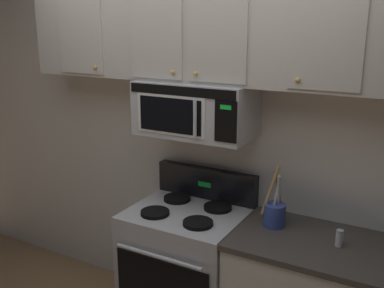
% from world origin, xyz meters
% --- Properties ---
extents(back_wall, '(5.20, 0.10, 2.70)m').
position_xyz_m(back_wall, '(0.00, 0.79, 1.35)').
color(back_wall, silver).
rests_on(back_wall, ground_plane).
extents(stove_range, '(0.76, 0.69, 1.12)m').
position_xyz_m(stove_range, '(0.00, 0.42, 0.47)').
color(stove_range, '#B7BABF').
rests_on(stove_range, ground_plane).
extents(over_range_microwave, '(0.76, 0.43, 0.35)m').
position_xyz_m(over_range_microwave, '(-0.00, 0.54, 1.58)').
color(over_range_microwave, '#B7BABF').
extents(upper_cabinets, '(2.50, 0.36, 0.55)m').
position_xyz_m(upper_cabinets, '(-0.00, 0.57, 2.02)').
color(upper_cabinets, '#BCB7AD').
extents(utensil_crock_blue, '(0.14, 0.13, 0.39)m').
position_xyz_m(utensil_crock_blue, '(0.58, 0.50, 0.99)').
color(utensil_crock_blue, '#384C9E').
rests_on(utensil_crock_blue, counter_segment).
extents(salt_shaker, '(0.04, 0.04, 0.10)m').
position_xyz_m(salt_shaker, '(0.98, 0.43, 0.95)').
color(salt_shaker, white).
rests_on(salt_shaker, counter_segment).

